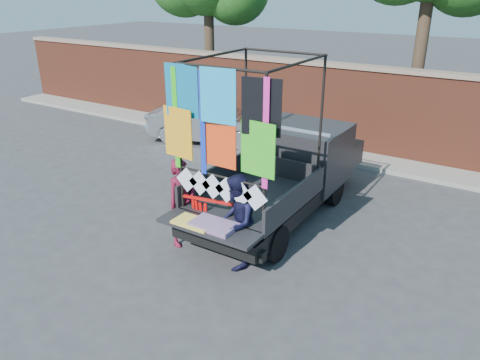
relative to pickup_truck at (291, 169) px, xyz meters
The scene contains 8 objects.
ground 2.71m from the pickup_truck, 85.00° to the right, with size 90.00×90.00×0.00m, color #38383A.
brick_wall 4.47m from the pickup_truck, 87.12° to the left, with size 30.00×0.45×2.61m.
curb 3.84m from the pickup_truck, 86.59° to the left, with size 30.00×1.20×0.12m, color gray.
pickup_truck is the anchor object (origin of this frame).
sedan 5.23m from the pickup_truck, 145.97° to the left, with size 1.39×3.98×1.31m, color silver.
woman 2.81m from the pickup_truck, 110.34° to the right, with size 0.64×0.42×1.75m, color maroon.
man 2.77m from the pickup_truck, 83.18° to the right, with size 0.85×0.66×1.75m, color #141433.
streamer_bundle 2.74m from the pickup_truck, 99.11° to the right, with size 0.99×0.22×0.68m.
Camera 1 is at (4.05, -6.29, 4.71)m, focal length 35.00 mm.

